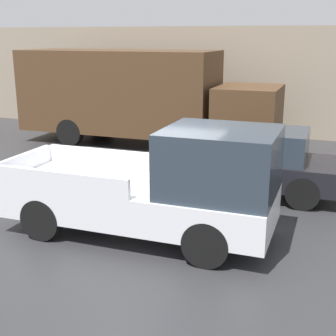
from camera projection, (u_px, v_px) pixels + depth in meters
The scene contains 5 objects.
ground_plane at pixel (150, 230), 9.26m from camera, with size 60.00×60.00×0.00m, color #2D2D30.
building_wall at pixel (248, 82), 17.66m from camera, with size 28.00×0.15×4.06m.
pickup_truck at pixel (163, 187), 8.66m from camera, with size 5.13×1.93×2.17m.
car at pixel (246, 160), 11.35m from camera, with size 4.77×1.83×1.58m.
delivery_truck at pixel (137, 94), 16.31m from camera, with size 9.00×2.61×3.23m.
Camera 1 is at (3.27, -7.93, 3.71)m, focal length 50.00 mm.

